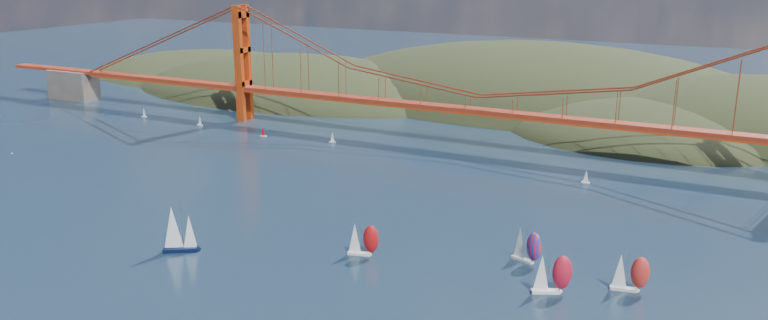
{
  "coord_description": "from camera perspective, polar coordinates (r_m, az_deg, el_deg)",
  "views": [
    {
      "loc": [
        103.47,
        -105.67,
        78.25
      ],
      "look_at": [
        2.42,
        90.0,
        17.32
      ],
      "focal_mm": 35.0,
      "sensor_mm": 36.0,
      "label": 1
    }
  ],
  "objects": [
    {
      "name": "headlands",
      "position": [
        398.84,
        18.15,
        1.54
      ],
      "size": [
        725.0,
        225.0,
        96.0
      ],
      "color": "black",
      "rests_on": "ground"
    },
    {
      "name": "racer_rwb",
      "position": [
        200.1,
        10.8,
        -6.38
      ],
      "size": [
        8.95,
        5.61,
        10.0
      ],
      "rotation": [
        0.0,
        0.0,
        -0.33
      ],
      "color": "silver",
      "rests_on": "ground"
    },
    {
      "name": "bridge",
      "position": [
        307.88,
        7.06,
        6.75
      ],
      "size": [
        552.0,
        12.0,
        55.0
      ],
      "color": "maroon",
      "rests_on": "ground"
    },
    {
      "name": "gull",
      "position": [
        219.14,
        -26.48,
        0.46
      ],
      "size": [
        0.9,
        0.25,
        0.17
      ],
      "color": "white",
      "rests_on": "ground"
    },
    {
      "name": "distant_boat_8",
      "position": [
        272.7,
        15.14,
        -1.24
      ],
      "size": [
        3.0,
        2.0,
        4.7
      ],
      "color": "silver",
      "rests_on": "ground"
    },
    {
      "name": "racer_2",
      "position": [
        189.75,
        18.2,
        -8.13
      ],
      "size": [
        9.06,
        4.81,
        10.17
      ],
      "rotation": [
        0.0,
        0.0,
        0.21
      ],
      "color": "silver",
      "rests_on": "ground"
    },
    {
      "name": "distant_boat_1",
      "position": [
        362.4,
        -13.85,
        2.93
      ],
      "size": [
        3.0,
        2.0,
        4.7
      ],
      "color": "silver",
      "rests_on": "ground"
    },
    {
      "name": "sloop_navy",
      "position": [
        210.14,
        -15.45,
        -5.14
      ],
      "size": [
        9.76,
        8.45,
        14.31
      ],
      "rotation": [
        0.0,
        0.0,
        0.57
      ],
      "color": "black",
      "rests_on": "ground"
    },
    {
      "name": "distant_boat_0",
      "position": [
        389.11,
        -17.82,
        3.48
      ],
      "size": [
        3.0,
        2.0,
        4.7
      ],
      "color": "silver",
      "rests_on": "ground"
    },
    {
      "name": "distant_boat_3",
      "position": [
        320.64,
        -3.95,
        1.75
      ],
      "size": [
        3.0,
        2.0,
        4.7
      ],
      "color": "silver",
      "rests_on": "ground"
    },
    {
      "name": "racer_0",
      "position": [
        200.92,
        -1.66,
        -6.03
      ],
      "size": [
        8.77,
        5.06,
        9.83
      ],
      "rotation": [
        0.0,
        0.0,
        0.26
      ],
      "color": "silver",
      "rests_on": "ground"
    },
    {
      "name": "distant_boat_2",
      "position": [
        335.02,
        -9.2,
        2.18
      ],
      "size": [
        3.0,
        2.0,
        4.7
      ],
      "color": "silver",
      "rests_on": "ground"
    },
    {
      "name": "racer_1",
      "position": [
        183.6,
        12.63,
        -8.41
      ],
      "size": [
        9.62,
        7.06,
        10.83
      ],
      "rotation": [
        0.0,
        0.0,
        0.46
      ],
      "color": "white",
      "rests_on": "ground"
    }
  ]
}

